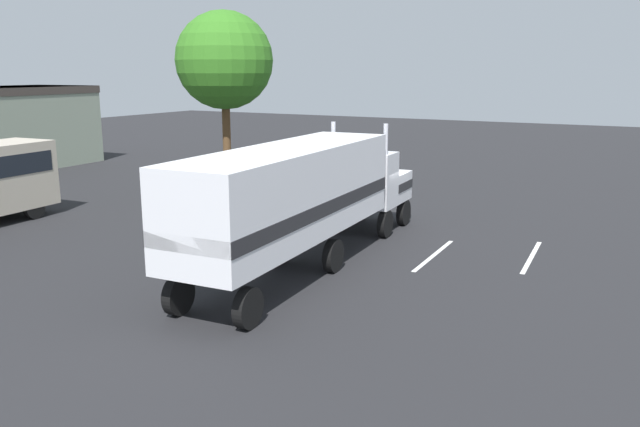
{
  "coord_description": "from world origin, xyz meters",
  "views": [
    {
      "loc": [
        -24.05,
        -10.54,
        6.47
      ],
      "look_at": [
        -4.92,
        -0.05,
        1.6
      ],
      "focal_mm": 36.01,
      "sensor_mm": 36.0,
      "label": 1
    }
  ],
  "objects": [
    {
      "name": "ground_plane",
      "position": [
        0.0,
        0.0,
        0.0
      ],
      "size": [
        120.0,
        120.0,
        0.0
      ],
      "primitive_type": "plane",
      "color": "#232326"
    },
    {
      "name": "lane_stripe_near",
      "position": [
        -2.72,
        -3.5,
        0.01
      ],
      "size": [
        4.4,
        0.26,
        0.01
      ],
      "primitive_type": "cube",
      "rotation": [
        0.0,
        0.0,
        0.02
      ],
      "color": "silver",
      "rests_on": "ground_plane"
    },
    {
      "name": "lane_stripe_mid",
      "position": [
        -1.24,
        -6.61,
        0.01
      ],
      "size": [
        4.4,
        0.41,
        0.01
      ],
      "primitive_type": "cube",
      "rotation": [
        0.0,
        0.0,
        0.06
      ],
      "color": "silver",
      "rests_on": "ground_plane"
    },
    {
      "name": "semi_truck",
      "position": [
        -6.1,
        -0.11,
        2.52
      ],
      "size": [
        14.29,
        3.62,
        4.5
      ],
      "color": "white",
      "rests_on": "ground_plane"
    },
    {
      "name": "person_bystander",
      "position": [
        -2.63,
        2.87,
        0.89
      ],
      "size": [
        0.39,
        0.48,
        1.63
      ],
      "color": "#2D3347",
      "rests_on": "ground_plane"
    },
    {
      "name": "tree_left",
      "position": [
        4.19,
        10.76,
        6.98
      ],
      "size": [
        5.19,
        5.19,
        9.6
      ],
      "color": "brown",
      "rests_on": "ground_plane"
    }
  ]
}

